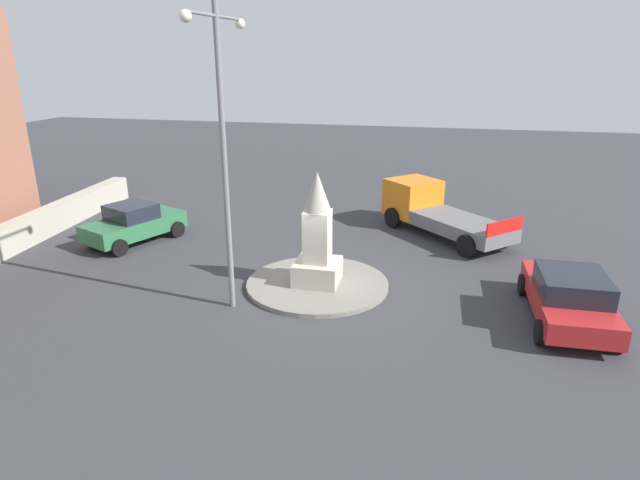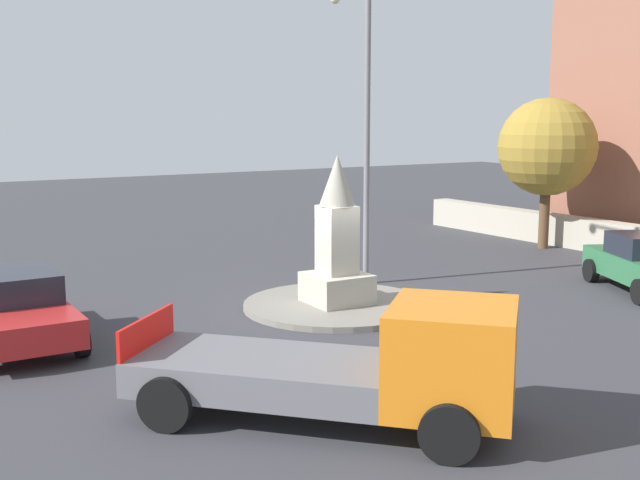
{
  "view_description": "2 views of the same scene",
  "coord_description": "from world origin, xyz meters",
  "px_view_note": "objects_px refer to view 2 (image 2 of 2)",
  "views": [
    {
      "loc": [
        15.14,
        3.5,
        7.0
      ],
      "look_at": [
        0.18,
        0.12,
        1.62
      ],
      "focal_mm": 29.97,
      "sensor_mm": 36.0,
      "label": 1
    },
    {
      "loc": [
        -15.95,
        9.76,
        4.73
      ],
      "look_at": [
        0.25,
        0.32,
        1.65
      ],
      "focal_mm": 44.72,
      "sensor_mm": 36.0,
      "label": 2
    }
  ],
  "objects_px": {
    "truck_orange_waiting": "(361,366)",
    "monument": "(337,244)",
    "car_red_far_side": "(14,308)",
    "tree_near_wall": "(547,147)",
    "streetlamp": "(367,98)"
  },
  "relations": [
    {
      "from": "truck_orange_waiting",
      "to": "monument",
      "type": "bearing_deg",
      "value": -28.5
    },
    {
      "from": "monument",
      "to": "car_red_far_side",
      "type": "height_order",
      "value": "monument"
    },
    {
      "from": "car_red_far_side",
      "to": "tree_near_wall",
      "type": "bearing_deg",
      "value": -80.96
    },
    {
      "from": "streetlamp",
      "to": "truck_orange_waiting",
      "type": "distance_m",
      "value": 10.77
    },
    {
      "from": "streetlamp",
      "to": "truck_orange_waiting",
      "type": "relative_size",
      "value": 1.53
    },
    {
      "from": "truck_orange_waiting",
      "to": "tree_near_wall",
      "type": "distance_m",
      "value": 17.35
    },
    {
      "from": "streetlamp",
      "to": "tree_near_wall",
      "type": "distance_m",
      "value": 8.74
    },
    {
      "from": "monument",
      "to": "truck_orange_waiting",
      "type": "xyz_separation_m",
      "value": [
        -6.35,
        3.45,
        -0.65
      ]
    },
    {
      "from": "streetlamp",
      "to": "car_red_far_side",
      "type": "distance_m",
      "value": 10.31
    },
    {
      "from": "truck_orange_waiting",
      "to": "tree_near_wall",
      "type": "height_order",
      "value": "tree_near_wall"
    },
    {
      "from": "car_red_far_side",
      "to": "truck_orange_waiting",
      "type": "bearing_deg",
      "value": -152.12
    },
    {
      "from": "car_red_far_side",
      "to": "truck_orange_waiting",
      "type": "height_order",
      "value": "truck_orange_waiting"
    },
    {
      "from": "monument",
      "to": "tree_near_wall",
      "type": "height_order",
      "value": "tree_near_wall"
    },
    {
      "from": "car_red_far_side",
      "to": "tree_near_wall",
      "type": "height_order",
      "value": "tree_near_wall"
    },
    {
      "from": "monument",
      "to": "streetlamp",
      "type": "distance_m",
      "value": 4.48
    }
  ]
}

